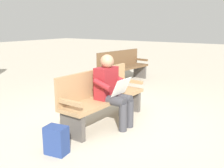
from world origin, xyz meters
TOP-DOWN VIEW (x-y plane):
  - ground_plane at (0.00, 0.00)m, footprint 40.00×40.00m
  - bench_near at (-0.00, -0.07)m, footprint 1.81×0.53m
  - person_seated at (0.04, 0.16)m, footprint 0.58×0.58m
  - backpack at (1.25, 0.11)m, footprint 0.27×0.31m
  - bench_far at (-2.92, -1.46)m, footprint 1.85×0.70m

SIDE VIEW (x-z plane):
  - ground_plane at x=0.00m, z-range 0.00..0.00m
  - backpack at x=1.25m, z-range 0.00..0.37m
  - bench_near at x=0.00m, z-range 0.01..0.91m
  - bench_far at x=-2.92m, z-range 0.01..0.91m
  - person_seated at x=0.04m, z-range 0.04..1.22m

